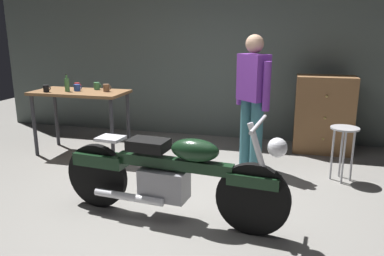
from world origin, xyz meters
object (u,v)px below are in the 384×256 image
(mug_black_matte, at_px, (46,88))
(bottle, at_px, (67,84))
(wooden_dresser, at_px, (324,115))
(mug_red_diner, at_px, (77,86))
(shop_stool, at_px, (344,139))
(mug_green_speckled, at_px, (97,86))
(mug_blue_enamel, at_px, (77,88))
(motorcycle, at_px, (171,174))
(mug_brown_stoneware, at_px, (106,88))
(person_standing, at_px, (253,97))

(mug_black_matte, xyz_separation_m, bottle, (0.25, 0.11, 0.05))
(wooden_dresser, bearing_deg, mug_red_diner, -167.59)
(shop_stool, xyz_separation_m, wooden_dresser, (-0.14, 1.10, 0.05))
(mug_red_diner, distance_m, mug_black_matte, 0.44)
(mug_green_speckled, relative_size, mug_blue_enamel, 0.96)
(motorcycle, height_order, mug_blue_enamel, motorcycle)
(wooden_dresser, distance_m, mug_green_speckled, 3.26)
(mug_brown_stoneware, relative_size, mug_green_speckled, 1.04)
(mug_blue_enamel, bearing_deg, shop_stool, -2.77)
(shop_stool, height_order, mug_blue_enamel, mug_blue_enamel)
(mug_green_speckled, distance_m, mug_black_matte, 0.67)
(shop_stool, height_order, mug_green_speckled, mug_green_speckled)
(mug_green_speckled, bearing_deg, mug_brown_stoneware, -30.97)
(wooden_dresser, relative_size, mug_green_speckled, 9.58)
(mug_black_matte, distance_m, bottle, 0.28)
(person_standing, relative_size, mug_red_diner, 15.67)
(shop_stool, distance_m, mug_red_diner, 3.64)
(shop_stool, xyz_separation_m, bottle, (-3.60, 0.09, 0.50))
(mug_red_diner, bearing_deg, mug_black_matte, -124.93)
(shop_stool, relative_size, mug_black_matte, 5.80)
(mug_brown_stoneware, distance_m, mug_red_diner, 0.53)
(person_standing, distance_m, mug_blue_enamel, 2.42)
(motorcycle, bearing_deg, bottle, 148.58)
(shop_stool, relative_size, bottle, 2.66)
(wooden_dresser, bearing_deg, mug_blue_enamel, -164.51)
(shop_stool, bearing_deg, wooden_dresser, 97.47)
(motorcycle, distance_m, mug_green_speckled, 2.46)
(motorcycle, bearing_deg, mug_brown_stoneware, 137.35)
(shop_stool, bearing_deg, mug_green_speckled, 173.98)
(mug_blue_enamel, xyz_separation_m, bottle, (-0.10, -0.08, 0.05))
(person_standing, xyz_separation_m, wooden_dresser, (0.93, 0.95, -0.38))
(mug_brown_stoneware, relative_size, bottle, 0.50)
(motorcycle, xyz_separation_m, mug_blue_enamel, (-1.85, 1.58, 0.50))
(person_standing, distance_m, mug_red_diner, 2.53)
(wooden_dresser, bearing_deg, mug_black_matte, -163.14)
(wooden_dresser, xyz_separation_m, mug_red_diner, (-3.45, -0.76, 0.39))
(person_standing, xyz_separation_m, shop_stool, (1.07, -0.15, -0.43))
(person_standing, height_order, mug_blue_enamel, person_standing)
(person_standing, xyz_separation_m, bottle, (-2.52, -0.06, 0.07))
(mug_green_speckled, height_order, mug_blue_enamel, mug_green_speckled)
(mug_brown_stoneware, bearing_deg, wooden_dresser, 16.69)
(mug_brown_stoneware, relative_size, mug_blue_enamel, 1.00)
(person_standing, bearing_deg, mug_blue_enamel, 43.14)
(wooden_dresser, height_order, mug_black_matte, wooden_dresser)
(motorcycle, height_order, shop_stool, motorcycle)
(person_standing, height_order, mug_green_speckled, person_standing)
(motorcycle, xyz_separation_m, person_standing, (0.57, 1.56, 0.48))
(wooden_dresser, bearing_deg, bottle, -163.69)
(mug_red_diner, bearing_deg, motorcycle, -41.89)
(mug_brown_stoneware, bearing_deg, mug_red_diner, 167.02)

